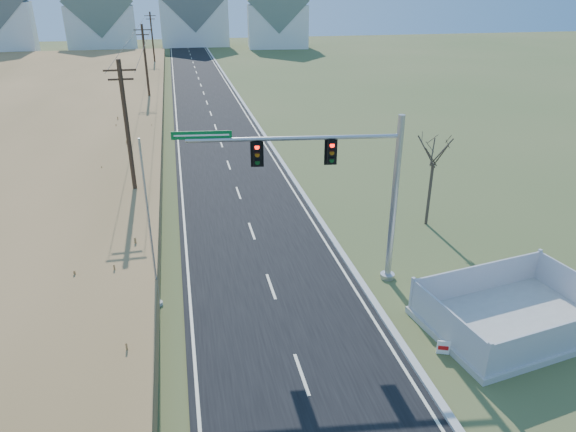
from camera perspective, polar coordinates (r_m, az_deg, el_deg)
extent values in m
plane|color=#46562A|center=(20.69, 0.18, -13.71)|extent=(260.00, 260.00, 0.00)
cube|color=black|center=(67.25, -9.24, 13.00)|extent=(8.00, 180.00, 0.06)
cube|color=#B2AFA8|center=(67.58, -5.64, 13.29)|extent=(0.30, 180.00, 0.18)
cylinder|color=#422D1E|center=(32.16, -17.31, 8.29)|extent=(0.26, 0.26, 9.00)
cube|color=#422D1E|center=(31.39, -18.21, 15.14)|extent=(1.80, 0.10, 0.10)
cube|color=#422D1E|center=(31.46, -18.09, 14.24)|extent=(1.40, 0.10, 0.10)
cylinder|color=#422D1E|center=(61.57, -15.48, 15.68)|extent=(0.26, 0.26, 9.00)
cube|color=#422D1E|center=(61.18, -15.90, 19.28)|extent=(1.80, 0.10, 0.10)
cube|color=#422D1E|center=(61.21, -15.84, 18.81)|extent=(1.40, 0.10, 0.10)
cylinder|color=#422D1E|center=(91.37, -14.81, 18.27)|extent=(0.26, 0.26, 9.00)
cube|color=#422D1E|center=(91.10, -15.08, 20.70)|extent=(1.80, 0.10, 0.10)
cube|color=#422D1E|center=(91.13, -15.04, 20.38)|extent=(1.40, 0.10, 0.10)
cube|color=white|center=(125.06, -19.98, 19.06)|extent=(14.66, 10.95, 9.00)
cube|color=slate|center=(124.83, -20.36, 21.51)|extent=(14.93, 11.17, 14.26)
cube|color=white|center=(128.30, -10.39, 20.36)|extent=(15.00, 10.00, 10.00)
cube|color=white|center=(122.51, -1.20, 20.32)|extent=(13.87, 10.31, 9.00)
cube|color=slate|center=(122.27, -1.23, 22.84)|extent=(14.12, 10.51, 13.24)
cylinder|color=#9EA0A5|center=(25.03, 10.98, -6.53)|extent=(0.67, 0.67, 0.22)
cylinder|color=#9EA0A5|center=(23.35, 11.70, 1.54)|extent=(0.29, 0.29, 7.84)
cylinder|color=#9EA0A5|center=(21.51, 0.73, 8.63)|extent=(8.91, 1.31, 0.18)
cube|color=black|center=(21.89, 4.84, 7.12)|extent=(0.37, 0.32, 1.05)
cube|color=black|center=(21.59, -3.45, 6.92)|extent=(0.37, 0.32, 1.05)
cube|color=#055F25|center=(21.42, -9.58, 8.85)|extent=(2.45, 0.35, 0.34)
cube|color=#B7B5AD|center=(23.32, 23.67, -10.78)|extent=(7.79, 5.91, 0.27)
cube|color=#B4B4B9|center=(21.70, 28.18, -11.92)|extent=(6.74, 1.17, 1.36)
cube|color=#B4B4B9|center=(24.23, 20.34, -6.52)|extent=(6.74, 1.17, 1.36)
cube|color=#B4B4B9|center=(20.83, 17.16, -11.42)|extent=(0.80, 4.50, 1.36)
cube|color=white|center=(20.72, 16.87, -13.81)|extent=(0.46, 0.22, 0.59)
cube|color=red|center=(20.69, 16.88, -13.86)|extent=(0.36, 0.16, 0.17)
cylinder|color=#B7B5AD|center=(23.36, -14.15, -9.39)|extent=(0.34, 0.34, 0.15)
cylinder|color=#9EA0A5|center=(21.61, -15.12, -1.26)|extent=(0.09, 0.09, 7.47)
cylinder|color=#4C3F33|center=(30.37, 15.43, 2.34)|extent=(0.17, 0.17, 3.72)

